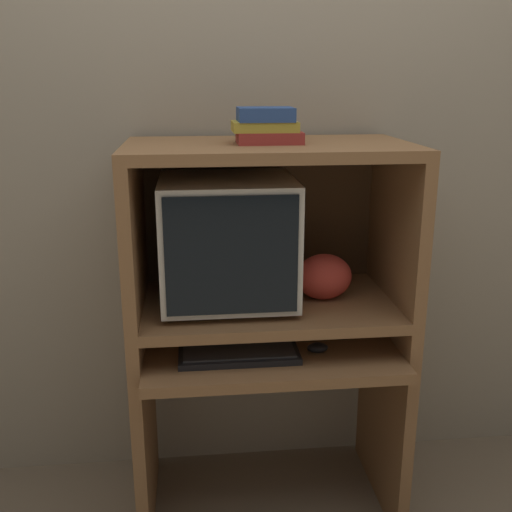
% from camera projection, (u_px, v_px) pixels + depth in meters
% --- Properties ---
extents(wall_back, '(6.00, 0.06, 2.60)m').
position_uv_depth(wall_back, '(257.00, 145.00, 2.22)').
color(wall_back, gray).
rests_on(wall_back, ground_plane).
extents(desk_base, '(0.92, 0.59, 0.67)m').
position_uv_depth(desk_base, '(269.00, 404.00, 2.13)').
color(desk_base, brown).
rests_on(desk_base, ground_plane).
extents(desk_monitor_shelf, '(0.92, 0.53, 0.13)m').
position_uv_depth(desk_monitor_shelf, '(268.00, 308.00, 2.07)').
color(desk_monitor_shelf, brown).
rests_on(desk_monitor_shelf, desk_base).
extents(hutch_upper, '(0.92, 0.53, 0.53)m').
position_uv_depth(hutch_upper, '(267.00, 196.00, 1.98)').
color(hutch_upper, brown).
rests_on(hutch_upper, desk_monitor_shelf).
extents(crt_monitor, '(0.44, 0.43, 0.42)m').
position_uv_depth(crt_monitor, '(228.00, 239.00, 1.98)').
color(crt_monitor, beige).
rests_on(crt_monitor, desk_monitor_shelf).
extents(keyboard, '(0.39, 0.15, 0.03)m').
position_uv_depth(keyboard, '(239.00, 354.00, 1.93)').
color(keyboard, black).
rests_on(keyboard, desk_base).
extents(mouse, '(0.07, 0.05, 0.03)m').
position_uv_depth(mouse, '(318.00, 348.00, 1.97)').
color(mouse, black).
rests_on(mouse, desk_base).
extents(snack_bag, '(0.19, 0.14, 0.16)m').
position_uv_depth(snack_bag, '(324.00, 277.00, 2.05)').
color(snack_bag, '#BC382D').
rests_on(snack_bag, desk_monitor_shelf).
extents(book_stack, '(0.22, 0.15, 0.11)m').
position_uv_depth(book_stack, '(266.00, 126.00, 1.88)').
color(book_stack, maroon).
rests_on(book_stack, hutch_upper).
extents(storage_box, '(0.13, 0.11, 0.09)m').
position_uv_depth(storage_box, '(269.00, 127.00, 1.94)').
color(storage_box, beige).
rests_on(storage_box, hutch_upper).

